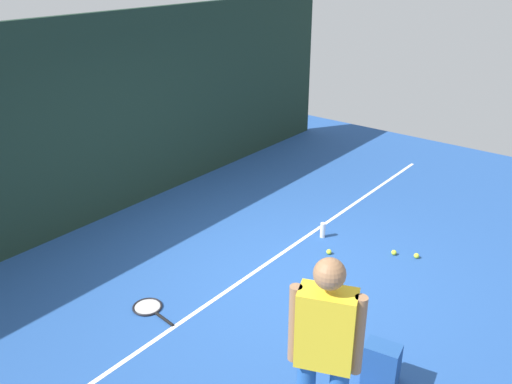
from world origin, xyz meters
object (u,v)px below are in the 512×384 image
(tennis_ball_by_fence, at_px, (416,256))
(tennis_racket, at_px, (149,308))
(tennis_player, at_px, (325,349))
(water_bottle, at_px, (323,230))
(tennis_ball_mid_court, at_px, (394,253))
(tennis_ball_near_player, at_px, (329,252))
(backpack, at_px, (382,366))

(tennis_ball_by_fence, bearing_deg, tennis_racket, 146.83)
(tennis_racket, bearing_deg, tennis_player, 177.28)
(tennis_player, relative_size, water_bottle, 8.18)
(tennis_player, height_order, tennis_racket, tennis_player)
(tennis_player, xyz_separation_m, tennis_ball_mid_court, (3.07, 0.82, -0.93))
(tennis_ball_by_fence, relative_size, tennis_ball_mid_court, 1.00)
(tennis_ball_near_player, xyz_separation_m, water_bottle, (0.33, 0.30, 0.07))
(tennis_racket, height_order, tennis_ball_mid_court, tennis_ball_mid_court)
(tennis_ball_by_fence, bearing_deg, tennis_player, -169.97)
(tennis_ball_by_fence, xyz_separation_m, water_bottle, (-0.27, 1.22, 0.07))
(tennis_racket, distance_m, tennis_ball_near_player, 2.38)
(tennis_player, distance_m, tennis_ball_mid_court, 3.31)
(tennis_ball_by_fence, relative_size, water_bottle, 0.32)
(tennis_ball_by_fence, bearing_deg, backpack, -164.53)
(tennis_ball_by_fence, bearing_deg, tennis_ball_near_player, 123.37)
(tennis_ball_near_player, relative_size, water_bottle, 0.32)
(tennis_player, xyz_separation_m, backpack, (0.91, -0.07, -0.76))
(water_bottle, bearing_deg, tennis_player, -148.54)
(tennis_racket, bearing_deg, tennis_ball_mid_court, -114.03)
(tennis_player, xyz_separation_m, tennis_racket, (0.38, 2.39, -0.95))
(tennis_player, distance_m, tennis_racket, 2.60)
(tennis_player, bearing_deg, water_bottle, 99.56)
(tennis_racket, bearing_deg, backpack, -161.51)
(backpack, height_order, water_bottle, backpack)
(backpack, relative_size, tennis_ball_mid_court, 6.67)
(tennis_racket, height_order, backpack, backpack)
(tennis_ball_mid_court, bearing_deg, water_bottle, 99.73)
(tennis_racket, bearing_deg, tennis_ball_near_player, -106.41)
(backpack, relative_size, tennis_ball_near_player, 6.67)
(backpack, xyz_separation_m, tennis_ball_mid_court, (2.16, 0.88, -0.18))
(tennis_player, height_order, tennis_ball_near_player, tennis_player)
(tennis_racket, height_order, tennis_ball_near_player, tennis_ball_near_player)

